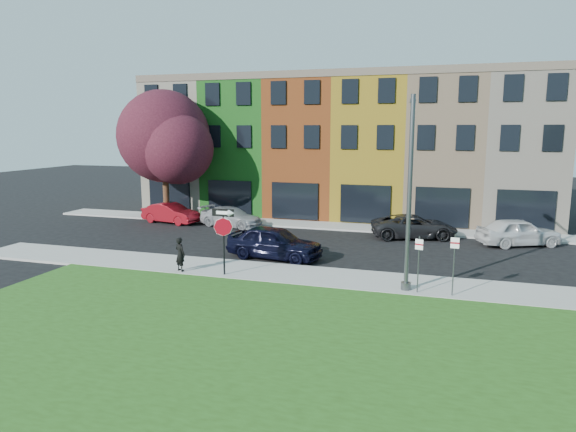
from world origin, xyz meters
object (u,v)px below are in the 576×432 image
(sedan_near, at_px, (274,242))
(street_lamp, at_px, (409,193))
(stop_sign, at_px, (223,228))
(man, at_px, (180,254))

(sedan_near, relative_size, street_lamp, 0.67)
(sedan_near, height_order, street_lamp, street_lamp)
(street_lamp, bearing_deg, sedan_near, 149.12)
(stop_sign, bearing_deg, man, -177.52)
(man, distance_m, street_lamp, 10.56)
(sedan_near, bearing_deg, stop_sign, 172.28)
(man, distance_m, sedan_near, 5.05)
(stop_sign, height_order, man, stop_sign)
(stop_sign, xyz_separation_m, sedan_near, (1.08, 3.83, -1.40))
(man, bearing_deg, sedan_near, -105.79)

